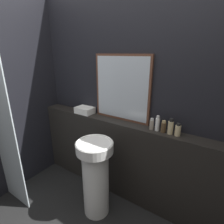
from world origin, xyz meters
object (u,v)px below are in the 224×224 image
at_px(shampoo_bottle, 152,124).
at_px(pedestal_sink, 96,175).
at_px(towel_stack, 85,110).
at_px(mirror, 122,88).
at_px(hand_soap_bottle, 178,130).
at_px(conditioner_bottle, 157,124).
at_px(lotion_bottle, 163,127).
at_px(body_wash_bottle, 171,127).

bearing_deg(shampoo_bottle, pedestal_sink, -136.22).
bearing_deg(shampoo_bottle, towel_stack, 180.00).
distance_m(mirror, towel_stack, 0.62).
bearing_deg(pedestal_sink, hand_soap_bottle, 30.72).
distance_m(pedestal_sink, towel_stack, 0.85).
bearing_deg(hand_soap_bottle, conditioner_bottle, 180.00).
bearing_deg(conditioner_bottle, lotion_bottle, 0.00).
relative_size(mirror, shampoo_bottle, 6.19).
height_order(towel_stack, lotion_bottle, lotion_bottle).
distance_m(mirror, shampoo_bottle, 0.53).
distance_m(conditioner_bottle, body_wash_bottle, 0.13).
height_order(mirror, shampoo_bottle, mirror).
xyz_separation_m(mirror, towel_stack, (-0.52, -0.08, -0.34)).
xyz_separation_m(pedestal_sink, mirror, (0.02, 0.49, 0.88)).
bearing_deg(lotion_bottle, hand_soap_bottle, 0.00).
bearing_deg(mirror, conditioner_bottle, -8.97).
relative_size(pedestal_sink, towel_stack, 3.81).
bearing_deg(mirror, body_wash_bottle, -7.03).
xyz_separation_m(pedestal_sink, towel_stack, (-0.50, 0.42, 0.54)).
relative_size(shampoo_bottle, lotion_bottle, 0.99).
xyz_separation_m(shampoo_bottle, hand_soap_bottle, (0.27, 0.00, 0.00)).
relative_size(body_wash_bottle, hand_soap_bottle, 1.25).
bearing_deg(body_wash_bottle, pedestal_sink, -146.50).
relative_size(conditioner_bottle, hand_soap_bottle, 1.27).
height_order(pedestal_sink, hand_soap_bottle, hand_soap_bottle).
bearing_deg(pedestal_sink, mirror, 87.69).
bearing_deg(conditioner_bottle, hand_soap_bottle, 0.00).
height_order(pedestal_sink, shampoo_bottle, shampoo_bottle).
height_order(conditioner_bottle, body_wash_bottle, conditioner_bottle).
relative_size(mirror, hand_soap_bottle, 5.91).
distance_m(mirror, hand_soap_bottle, 0.76).
distance_m(towel_stack, conditioner_bottle, 1.00).
bearing_deg(lotion_bottle, pedestal_sink, -143.36).
height_order(shampoo_bottle, lotion_bottle, lotion_bottle).
distance_m(shampoo_bottle, body_wash_bottle, 0.20).
distance_m(mirror, lotion_bottle, 0.63).
xyz_separation_m(shampoo_bottle, lotion_bottle, (0.13, 0.00, 0.00)).
relative_size(towel_stack, conditioner_bottle, 1.45).
relative_size(pedestal_sink, conditioner_bottle, 5.52).
bearing_deg(mirror, shampoo_bottle, -10.27).
height_order(mirror, conditioner_bottle, mirror).
bearing_deg(pedestal_sink, shampoo_bottle, 43.78).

